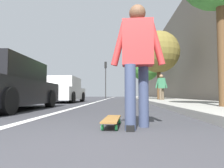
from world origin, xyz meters
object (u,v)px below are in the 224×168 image
Objects in this scene: parked_car_mid at (63,90)px; traffic_light at (106,73)px; skateboard at (112,120)px; street_tree_mid at (158,52)px; skater_person at (137,57)px; parked_car_near at (3,86)px; street_tree_far at (145,67)px; pedestrian_distant at (161,86)px.

traffic_light is at bearing -6.74° from parked_car_mid.
traffic_light reaches higher than skateboard.
traffic_light is 0.94× the size of street_tree_mid.
skater_person is 0.39× the size of parked_car_mid.
parked_car_mid reaches higher than parked_car_near.
street_tree_far reaches higher than parked_car_mid.
street_tree_mid is (10.91, -2.35, 2.47)m from skater_person.
street_tree_mid is 7.55m from street_tree_far.
skater_person is (-0.15, -0.35, 0.84)m from skateboard.
skateboard is 0.19× the size of traffic_light.
parked_car_mid is at bearing 0.75° from parked_car_near.
parked_car_near is at bearing 175.66° from traffic_light.
pedestrian_distant is (9.09, -2.15, 0.01)m from skater_person.
street_tree_mid is at bearing 180.00° from street_tree_far.
street_tree_mid reaches higher than skateboard.
street_tree_far is at bearing -122.56° from traffic_light.
skateboard is 0.19× the size of parked_car_near.
skater_person reaches higher than parked_car_mid.
street_tree_far is 2.97× the size of pedestrian_distant.
skateboard is 9.32m from pedestrian_distant.
pedestrian_distant is (6.25, -5.75, 0.25)m from parked_car_near.
skateboard is at bearing 164.40° from pedestrian_distant.
parked_car_near is 0.98× the size of traffic_light.
street_tree_far reaches higher than skateboard.
parked_car_mid is 0.87× the size of street_tree_mid.
parked_car_near is (2.69, 3.25, 0.60)m from skateboard.
traffic_light is (21.37, 2.19, 2.20)m from skater_person.
parked_car_mid is 12.88m from traffic_light.
parked_car_mid is at bearing 109.33° from street_tree_mid.
street_tree_mid is at bearing -70.67° from parked_car_mid.
street_tree_far reaches higher than street_tree_mid.
skateboard is 4.26m from parked_car_near.
pedestrian_distant is at bearing -42.61° from parked_car_near.
street_tree_far is (15.63, -5.94, 2.71)m from parked_car_near.
parked_car_mid is 5.84m from pedestrian_distant.
pedestrian_distant is at bearing -160.53° from traffic_light.
pedestrian_distant is (8.94, -2.50, 0.85)m from skateboard.
skateboard is at bearing -158.96° from parked_car_mid.
street_tree_mid is (-10.45, -4.54, 0.27)m from traffic_light.
parked_car_near is 5.97m from parked_car_mid.
traffic_light is at bearing -4.34° from parked_car_near.
parked_car_near is 10.39m from street_tree_mid.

